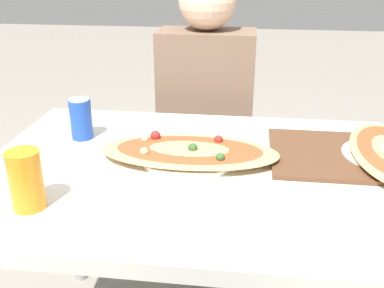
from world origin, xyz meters
name	(u,v)px	position (x,y,z in m)	size (l,w,h in m)	color
dining_table	(196,191)	(0.00, 0.00, 0.65)	(1.15, 0.83, 0.72)	silver
chair_far_seated	(208,135)	(-0.04, 0.75, 0.51)	(0.40, 0.40, 0.92)	black
person_seated	(206,102)	(-0.04, 0.63, 0.70)	(0.37, 0.24, 1.19)	#2D2D38
pizza_main	(189,152)	(-0.02, 0.04, 0.74)	(0.49, 0.26, 0.05)	white
soda_can	(81,119)	(-0.37, 0.16, 0.78)	(0.07, 0.07, 0.12)	#1E47B2
drink_glass	(26,180)	(-0.34, -0.25, 0.79)	(0.07, 0.07, 0.14)	orange
serving_tray	(351,155)	(0.42, 0.11, 0.73)	(0.44, 0.33, 0.01)	brown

